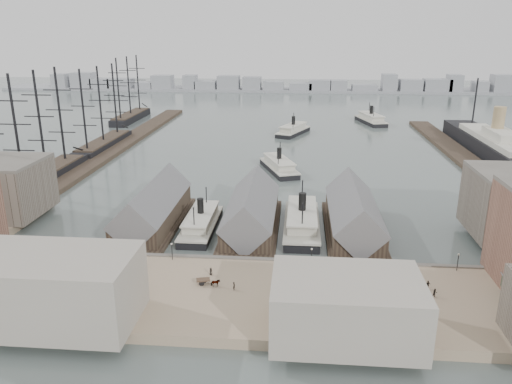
# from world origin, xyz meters

# --- Properties ---
(ground) EXTENTS (900.00, 900.00, 0.00)m
(ground) POSITION_xyz_m (0.00, 0.00, 0.00)
(ground) COLOR #4A5653
(ground) RESTS_ON ground
(quay) EXTENTS (180.00, 30.00, 2.00)m
(quay) POSITION_xyz_m (0.00, -20.00, 1.00)
(quay) COLOR gray
(quay) RESTS_ON ground
(seawall) EXTENTS (180.00, 1.20, 2.30)m
(seawall) POSITION_xyz_m (0.00, -5.20, 1.15)
(seawall) COLOR #59544C
(seawall) RESTS_ON ground
(west_wharf) EXTENTS (10.00, 220.00, 1.60)m
(west_wharf) POSITION_xyz_m (-68.00, 100.00, 0.80)
(west_wharf) COLOR #2D231C
(west_wharf) RESTS_ON ground
(east_wharf) EXTENTS (10.00, 180.00, 1.60)m
(east_wharf) POSITION_xyz_m (78.00, 90.00, 0.80)
(east_wharf) COLOR #2D231C
(east_wharf) RESTS_ON ground
(ferry_shed_west) EXTENTS (14.00, 42.00, 12.60)m
(ferry_shed_west) POSITION_xyz_m (-26.00, 16.88, 4.64)
(ferry_shed_west) COLOR #2D231C
(ferry_shed_west) RESTS_ON ground
(ferry_shed_center) EXTENTS (14.00, 42.00, 12.60)m
(ferry_shed_center) POSITION_xyz_m (0.00, 16.88, 4.64)
(ferry_shed_center) COLOR #2D231C
(ferry_shed_center) RESTS_ON ground
(ferry_shed_east) EXTENTS (14.00, 42.00, 12.60)m
(ferry_shed_east) POSITION_xyz_m (26.00, 16.88, 4.64)
(ferry_shed_east) COLOR #2D231C
(ferry_shed_east) RESTS_ON ground
(street_bldg_center) EXTENTS (24.00, 16.00, 10.00)m
(street_bldg_center) POSITION_xyz_m (20.00, -32.00, 7.00)
(street_bldg_center) COLOR gray
(street_bldg_center) RESTS_ON quay
(street_bldg_west) EXTENTS (30.00, 16.00, 12.00)m
(street_bldg_west) POSITION_xyz_m (-30.00, -32.00, 8.00)
(street_bldg_west) COLOR gray
(street_bldg_west) RESTS_ON quay
(lamp_post_far_w) EXTENTS (0.44, 0.44, 3.92)m
(lamp_post_far_w) POSITION_xyz_m (-45.00, -7.00, 4.71)
(lamp_post_far_w) COLOR black
(lamp_post_far_w) RESTS_ON quay
(lamp_post_near_w) EXTENTS (0.44, 0.44, 3.92)m
(lamp_post_near_w) POSITION_xyz_m (-15.00, -7.00, 4.71)
(lamp_post_near_w) COLOR black
(lamp_post_near_w) RESTS_ON quay
(lamp_post_near_e) EXTENTS (0.44, 0.44, 3.92)m
(lamp_post_near_e) POSITION_xyz_m (15.00, -7.00, 4.71)
(lamp_post_near_e) COLOR black
(lamp_post_near_e) RESTS_ON quay
(lamp_post_far_e) EXTENTS (0.44, 0.44, 3.92)m
(lamp_post_far_e) POSITION_xyz_m (45.00, -7.00, 4.71)
(lamp_post_far_e) COLOR black
(lamp_post_far_e) RESTS_ON quay
(far_shore) EXTENTS (500.00, 40.00, 15.72)m
(far_shore) POSITION_xyz_m (-2.07, 334.14, 3.91)
(far_shore) COLOR gray
(far_shore) RESTS_ON ground
(ferry_docked_west) EXTENTS (7.70, 25.67, 9.17)m
(ferry_docked_west) POSITION_xyz_m (-13.00, 15.15, 2.15)
(ferry_docked_west) COLOR black
(ferry_docked_west) RESTS_ON ground
(ferry_docked_east) EXTENTS (8.95, 29.84, 10.66)m
(ferry_docked_east) POSITION_xyz_m (13.00, 17.56, 2.50)
(ferry_docked_east) COLOR black
(ferry_docked_east) RESTS_ON ground
(ferry_open_near) EXTENTS (16.34, 27.38, 9.38)m
(ferry_open_near) POSITION_xyz_m (4.67, 74.23, 2.20)
(ferry_open_near) COLOR black
(ferry_open_near) RESTS_ON ground
(ferry_open_mid) EXTENTS (17.64, 28.03, 9.63)m
(ferry_open_mid) POSITION_xyz_m (8.74, 144.63, 2.26)
(ferry_open_mid) COLOR black
(ferry_open_mid) RESTS_ON ground
(ferry_open_far) EXTENTS (15.73, 30.58, 10.47)m
(ferry_open_far) POSITION_xyz_m (51.68, 179.86, 2.45)
(ferry_open_far) COLOR black
(ferry_open_far) RESTS_ON ground
(sailing_ship_near) EXTENTS (9.12, 62.83, 37.49)m
(sailing_ship_near) POSITION_xyz_m (-74.73, 47.68, 2.75)
(sailing_ship_near) COLOR black
(sailing_ship_near) RESTS_ON ground
(sailing_ship_mid) EXTENTS (8.64, 49.91, 35.51)m
(sailing_ship_mid) POSITION_xyz_m (-73.91, 105.24, 2.54)
(sailing_ship_mid) COLOR black
(sailing_ship_mid) RESTS_ON ground
(sailing_ship_far) EXTENTS (8.76, 48.69, 36.03)m
(sailing_ship_far) POSITION_xyz_m (-86.09, 178.51, 2.60)
(sailing_ship_far) COLOR black
(sailing_ship_far) RESTS_ON ground
(ocean_steamer) EXTENTS (14.04, 102.59, 20.52)m
(ocean_steamer) POSITION_xyz_m (92.00, 104.68, 4.41)
(ocean_steamer) COLOR black
(ocean_steamer) RESTS_ON ground
(horse_cart_left) EXTENTS (4.50, 3.80, 1.51)m
(horse_cart_left) POSITION_xyz_m (-38.98, -16.27, 2.78)
(horse_cart_left) COLOR black
(horse_cart_left) RESTS_ON quay
(horse_cart_center) EXTENTS (4.93, 2.33, 1.52)m
(horse_cart_center) POSITION_xyz_m (-4.58, -17.81, 2.79)
(horse_cart_center) COLOR black
(horse_cart_center) RESTS_ON quay
(horse_cart_right) EXTENTS (4.81, 3.49, 1.65)m
(horse_cart_right) POSITION_xyz_m (24.79, -24.22, 2.83)
(horse_cart_right) COLOR black
(horse_cart_right) RESTS_ON quay
(pedestrian_0) EXTENTS (0.69, 0.54, 1.74)m
(pedestrian_0) POSITION_xyz_m (-45.43, -9.42, 2.87)
(pedestrian_0) COLOR black
(pedestrian_0) RESTS_ON quay
(pedestrian_1) EXTENTS (0.99, 0.84, 1.81)m
(pedestrian_1) POSITION_xyz_m (-35.43, -19.44, 2.90)
(pedestrian_1) COLOR black
(pedestrian_1) RESTS_ON quay
(pedestrian_2) EXTENTS (1.13, 1.19, 1.62)m
(pedestrian_2) POSITION_xyz_m (-21.04, -10.07, 2.81)
(pedestrian_2) COLOR black
(pedestrian_2) RESTS_ON quay
(pedestrian_3) EXTENTS (0.86, 1.13, 1.78)m
(pedestrian_3) POSITION_xyz_m (-22.71, -22.37, 2.89)
(pedestrian_3) COLOR black
(pedestrian_3) RESTS_ON quay
(pedestrian_4) EXTENTS (0.92, 0.86, 1.58)m
(pedestrian_4) POSITION_xyz_m (-5.44, -13.30, 2.79)
(pedestrian_4) COLOR black
(pedestrian_4) RESTS_ON quay
(pedestrian_5) EXTENTS (0.50, 0.65, 1.67)m
(pedestrian_5) POSITION_xyz_m (0.08, -19.07, 2.84)
(pedestrian_5) COLOR black
(pedestrian_5) RESTS_ON quay
(pedestrian_6) EXTENTS (0.98, 1.04, 1.69)m
(pedestrian_6) POSITION_xyz_m (17.09, -8.31, 2.85)
(pedestrian_6) COLOR black
(pedestrian_6) RESTS_ON quay
(pedestrian_7) EXTENTS (1.17, 1.33, 1.79)m
(pedestrian_7) POSITION_xyz_m (25.98, -24.43, 2.90)
(pedestrian_7) COLOR black
(pedestrian_7) RESTS_ON quay
(pedestrian_8) EXTENTS (1.12, 0.71, 1.77)m
(pedestrian_8) POSITION_xyz_m (37.12, -15.44, 2.88)
(pedestrian_8) COLOR black
(pedestrian_8) RESTS_ON quay
(pedestrian_10) EXTENTS (0.98, 0.84, 1.74)m
(pedestrian_10) POSITION_xyz_m (37.69, -18.50, 2.87)
(pedestrian_10) COLOR black
(pedestrian_10) RESTS_ON quay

